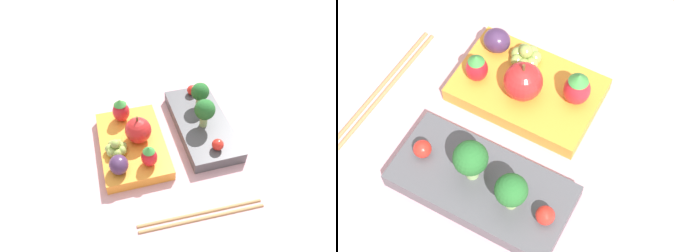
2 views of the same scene
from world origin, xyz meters
TOP-DOWN VIEW (x-y plane):
  - ground_plane at (0.00, 0.00)m, footprint 4.00×4.00m
  - bento_box_savoury at (-0.01, 0.07)m, footprint 0.22×0.10m
  - bento_box_fruit at (-0.00, -0.08)m, footprint 0.19×0.12m
  - broccoli_floret_0 at (-0.06, 0.08)m, footprint 0.04×0.04m
  - broccoli_floret_1 at (0.00, 0.07)m, footprint 0.04×0.04m
  - cherry_tomato_0 at (0.07, 0.07)m, footprint 0.02×0.02m
  - cherry_tomato_1 at (-0.10, 0.08)m, footprint 0.02×0.02m
  - apple at (-0.00, -0.06)m, footprint 0.05×0.05m
  - strawberry_0 at (-0.06, -0.09)m, footprint 0.03×0.03m
  - strawberry_1 at (0.06, -0.06)m, footprint 0.03×0.03m
  - plum at (0.06, -0.11)m, footprint 0.04×0.03m
  - grape_cluster at (0.02, -0.11)m, footprint 0.04×0.04m
  - chopsticks_pair at (0.17, -0.00)m, footprint 0.03×0.21m

SIDE VIEW (x-z plane):
  - ground_plane at x=0.00m, z-range 0.00..0.00m
  - chopsticks_pair at x=0.17m, z-range 0.00..0.01m
  - bento_box_fruit at x=0.00m, z-range 0.00..0.02m
  - bento_box_savoury at x=-0.01m, z-range 0.00..0.02m
  - grape_cluster at x=0.02m, z-range 0.02..0.05m
  - cherry_tomato_0 at x=0.07m, z-range 0.02..0.05m
  - cherry_tomato_1 at x=-0.10m, z-range 0.02..0.05m
  - plum at x=0.06m, z-range 0.02..0.06m
  - strawberry_1 at x=0.06m, z-range 0.02..0.07m
  - strawberry_0 at x=-0.06m, z-range 0.02..0.07m
  - apple at x=0.00m, z-range 0.02..0.08m
  - broccoli_floret_0 at x=-0.06m, z-range 0.03..0.09m
  - broccoli_floret_1 at x=0.00m, z-range 0.03..0.09m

